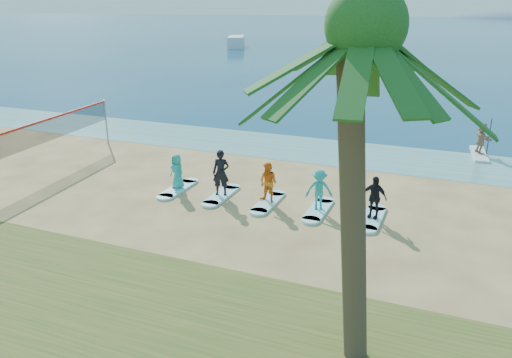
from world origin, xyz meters
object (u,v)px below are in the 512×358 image
at_px(boat_offshore_a, 236,47).
at_px(student_0, 177,171).
at_px(volleyball_net, 53,129).
at_px(surfboard_2, 268,202).
at_px(paddleboarder, 481,138).
at_px(surfboard_1, 221,195).
at_px(palm_tree, 366,30).
at_px(paddleboard, 479,154).
at_px(student_2, 268,183).
at_px(surfboard_3, 318,210).
at_px(student_3, 319,190).
at_px(student_1, 221,173).
at_px(surfboard_0, 178,189).
at_px(student_4, 374,197).
at_px(surfboard_4, 372,218).

height_order(boat_offshore_a, student_0, student_0).
bearing_deg(volleyball_net, surfboard_2, -2.87).
distance_m(paddleboarder, surfboard_1, 14.56).
relative_size(palm_tree, paddleboard, 2.81).
bearing_deg(boat_offshore_a, paddleboarder, -76.22).
height_order(palm_tree, surfboard_1, palm_tree).
bearing_deg(paddleboard, surfboard_1, -138.39).
bearing_deg(volleyball_net, palm_tree, -27.84).
bearing_deg(student_2, palm_tree, -45.22).
height_order(surfboard_3, student_3, student_3).
height_order(surfboard_1, student_1, student_1).
xyz_separation_m(paddleboard, surfboard_0, (-12.08, -10.54, -0.01)).
xyz_separation_m(surfboard_3, student_4, (2.07, 0.00, 0.85)).
distance_m(student_1, student_2, 2.08).
height_order(paddleboard, surfboard_0, paddleboard).
distance_m(volleyball_net, student_0, 7.24).
bearing_deg(student_1, student_0, 165.99).
relative_size(student_2, student_3, 1.01).
xyz_separation_m(boat_offshore_a, surfboard_2, (32.25, -68.31, 0.04)).
xyz_separation_m(boat_offshore_a, student_0, (28.10, -68.31, 0.84)).
relative_size(student_2, surfboard_3, 0.73).
distance_m(surfboard_0, surfboard_1, 2.07).
bearing_deg(surfboard_2, surfboard_4, 0.00).
xyz_separation_m(palm_tree, student_2, (-4.84, 7.95, -6.24)).
relative_size(student_0, student_3, 0.94).
bearing_deg(student_0, surfboard_4, 20.29).
distance_m(surfboard_4, student_4, 0.85).
bearing_deg(surfboard_0, paddleboarder, 41.09).
xyz_separation_m(surfboard_1, student_4, (6.22, 0.00, 0.85)).
bearing_deg(student_1, palm_tree, -62.99).
xyz_separation_m(palm_tree, boat_offshore_a, (-37.10, 76.27, -7.14)).
height_order(surfboard_0, student_2, student_2).
bearing_deg(paddleboarder, surfboard_3, 127.98).
height_order(paddleboarder, student_4, paddleboarder).
bearing_deg(paddleboard, volleyball_net, -157.45).
distance_m(palm_tree, boat_offshore_a, 85.11).
distance_m(paddleboarder, surfboard_2, 13.22).
xyz_separation_m(surfboard_2, surfboard_3, (2.07, 0.00, 0.00)).
bearing_deg(student_0, surfboard_1, 20.29).
xyz_separation_m(volleyball_net, boat_offshore_a, (-20.97, 67.75, -1.90)).
height_order(volleyball_net, student_4, volleyball_net).
bearing_deg(student_2, volleyball_net, -169.44).
distance_m(paddleboard, surfboard_3, 12.06).
xyz_separation_m(palm_tree, paddleboarder, (3.09, 18.49, -6.21)).
bearing_deg(boat_offshore_a, paddleboard, -76.22).
xyz_separation_m(palm_tree, surfboard_0, (-8.99, 7.95, -7.09)).
bearing_deg(paddleboard, student_3, -123.94).
bearing_deg(student_1, paddleboarder, 32.47).
height_order(palm_tree, student_3, palm_tree).
xyz_separation_m(paddleboarder, student_0, (-12.08, -10.54, -0.09)).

